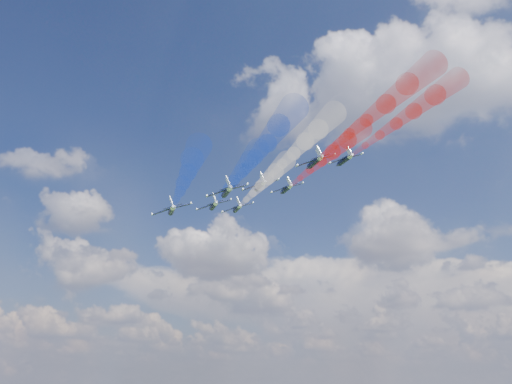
% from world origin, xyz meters
% --- Properties ---
extents(jet_lead, '(16.07, 16.32, 7.89)m').
position_xyz_m(jet_lead, '(-30.84, 19.47, 145.48)').
color(jet_lead, black).
extents(trail_lead, '(34.82, 42.07, 10.63)m').
position_xyz_m(trail_lead, '(-12.00, -4.09, 142.23)').
color(trail_lead, white).
extents(jet_inner_left, '(16.07, 16.32, 7.89)m').
position_xyz_m(jet_inner_left, '(-29.55, 3.69, 141.78)').
color(jet_inner_left, black).
extents(trail_inner_left, '(34.82, 42.07, 10.63)m').
position_xyz_m(trail_inner_left, '(-10.71, -19.87, 138.54)').
color(trail_inner_left, blue).
extents(jet_inner_right, '(16.07, 16.32, 7.89)m').
position_xyz_m(jet_inner_right, '(-14.18, 17.40, 148.40)').
color(jet_inner_right, black).
extents(trail_inner_right, '(34.82, 42.07, 10.63)m').
position_xyz_m(trail_inner_right, '(4.66, -6.16, 145.16)').
color(trail_inner_right, red).
extents(jet_outer_left, '(16.07, 16.32, 7.89)m').
position_xyz_m(jet_outer_left, '(-30.80, -13.81, 135.99)').
color(jet_outer_left, black).
extents(trail_outer_left, '(34.82, 42.07, 10.63)m').
position_xyz_m(trail_outer_left, '(-11.96, -37.38, 132.75)').
color(trail_outer_left, blue).
extents(jet_center_third, '(16.07, 16.32, 7.89)m').
position_xyz_m(jet_center_third, '(-13.94, -0.03, 143.84)').
color(jet_center_third, black).
extents(trail_center_third, '(34.82, 42.07, 10.63)m').
position_xyz_m(trail_center_third, '(4.90, -23.60, 140.59)').
color(trail_center_third, white).
extents(jet_outer_right, '(16.07, 16.32, 7.89)m').
position_xyz_m(jet_outer_right, '(4.34, 13.42, 152.45)').
color(jet_outer_right, black).
extents(trail_outer_right, '(34.82, 42.07, 10.63)m').
position_xyz_m(trail_outer_right, '(23.19, -10.14, 149.21)').
color(trail_outer_right, red).
extents(jet_rear_left, '(16.07, 16.32, 7.89)m').
position_xyz_m(jet_rear_left, '(-14.19, -16.65, 137.33)').
color(jet_rear_left, black).
extents(trail_rear_left, '(34.82, 42.07, 10.63)m').
position_xyz_m(trail_rear_left, '(4.65, -40.21, 134.09)').
color(trail_rear_left, blue).
extents(jet_rear_right, '(16.07, 16.32, 7.89)m').
position_xyz_m(jet_rear_right, '(2.99, -5.74, 145.37)').
color(jet_rear_right, black).
extents(trail_rear_right, '(34.82, 42.07, 10.63)m').
position_xyz_m(trail_rear_right, '(21.83, -29.30, 142.12)').
color(trail_rear_right, red).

